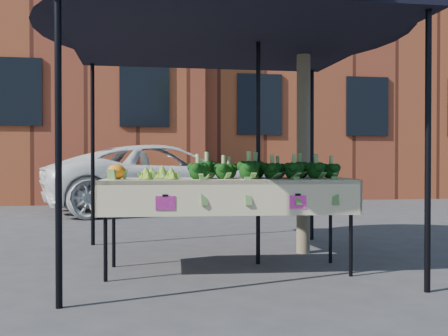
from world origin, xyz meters
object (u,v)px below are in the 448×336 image
at_px(table, 227,225).
at_px(street_tree, 304,57).
at_px(canopy, 224,132).
at_px(vehicle, 165,92).

distance_m(table, street_tree, 2.28).
distance_m(table, canopy, 1.00).
relative_size(table, canopy, 0.77).
relative_size(table, street_tree, 0.54).
bearing_deg(canopy, vehicle, 93.05).
bearing_deg(table, canopy, 85.89).
bearing_deg(table, street_tree, 39.87).
bearing_deg(street_tree, canopy, -155.02).
height_order(canopy, street_tree, street_tree).
xyz_separation_m(canopy, street_tree, (1.02, 0.47, 0.91)).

